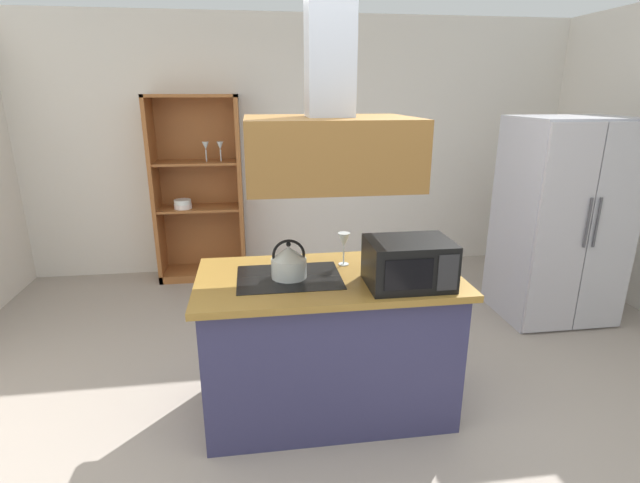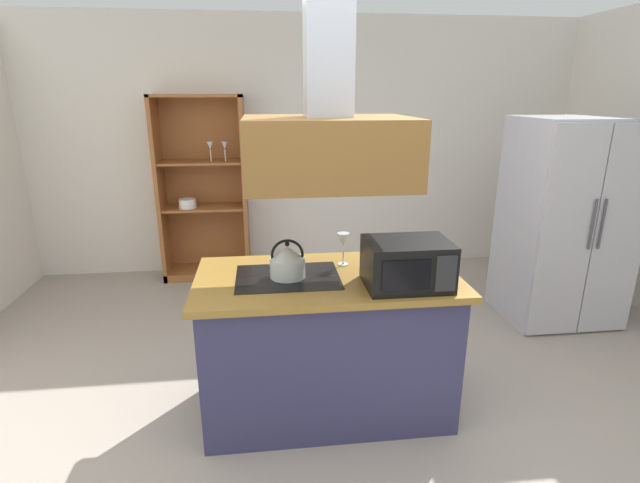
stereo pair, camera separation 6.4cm
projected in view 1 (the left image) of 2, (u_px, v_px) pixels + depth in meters
ground_plane at (359, 436)px, 2.78m from camera, size 7.80×7.80×0.00m
wall_back at (303, 147)px, 5.21m from camera, size 6.00×0.12×2.70m
kitchen_island at (328, 343)px, 2.93m from camera, size 1.54×0.82×0.90m
range_hood at (329, 129)px, 2.54m from camera, size 0.90×0.70×1.25m
refrigerator at (560, 221)px, 4.09m from camera, size 0.90×0.77×1.74m
dish_cabinet at (199, 199)px, 5.00m from camera, size 0.90×0.40×1.91m
kettle at (289, 262)px, 2.73m from camera, size 0.21×0.21×0.23m
cutting_board at (405, 257)px, 3.08m from camera, size 0.36×0.27×0.02m
microwave at (409, 263)px, 2.62m from camera, size 0.46×0.35×0.26m
wine_glass_on_counter at (344, 241)px, 2.92m from camera, size 0.08×0.08×0.21m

